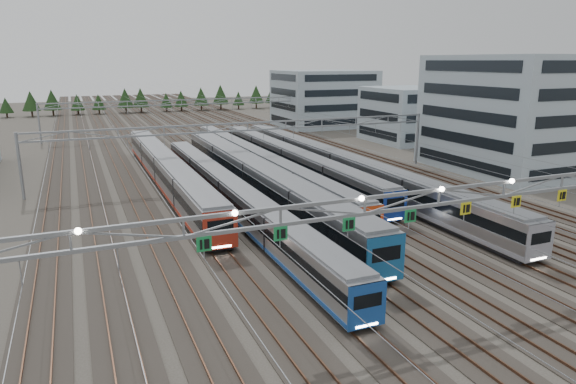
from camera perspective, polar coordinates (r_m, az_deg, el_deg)
name	(u,v)px	position (r m, az deg, el deg)	size (l,w,h in m)	color
ground	(431,299)	(37.60, 15.60, -11.35)	(400.00, 400.00, 0.00)	#47423A
track_bed	(171,122)	(128.89, -12.92, 7.61)	(54.00, 260.00, 5.42)	#2D2823
train_a	(166,170)	(68.12, -13.36, 2.36)	(3.03, 52.74, 3.95)	black
train_b	(230,194)	(56.01, -6.44, -0.22)	(2.59, 57.15, 3.37)	black
train_c	(256,178)	(61.48, -3.63, 1.54)	(3.18, 56.40, 4.14)	black
train_d	(258,161)	(73.89, -3.31, 3.40)	(2.55, 61.49, 3.31)	black
train_e	(290,160)	(74.47, 0.23, 3.63)	(2.76, 53.56, 3.59)	black
train_f	(339,165)	(70.54, 5.70, 2.98)	(2.83, 66.93, 3.69)	black
gantry_near	(439,201)	(35.05, 16.43, -0.93)	(56.36, 0.61, 8.08)	gray
gantry_mid	(248,133)	(70.34, -4.49, 6.53)	(56.36, 0.36, 8.00)	gray
gantry_far	(182,106)	(113.72, -11.71, 9.29)	(56.36, 0.36, 8.00)	gray
depot_bldg_south	(513,114)	(83.24, 23.71, 7.97)	(18.00, 22.00, 16.76)	#A3B9C2
depot_bldg_mid	(408,115)	(107.35, 13.15, 8.38)	(14.00, 16.00, 10.76)	#A3B9C2
depot_bldg_north	(324,98)	(129.85, 4.00, 10.33)	(22.00, 18.00, 13.60)	#A3B9C2
treeline	(154,99)	(169.96, -14.71, 10.00)	(100.10, 5.60, 7.02)	#332114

